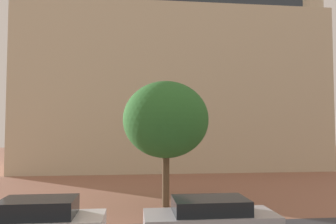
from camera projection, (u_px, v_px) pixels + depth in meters
The scene contains 3 objects.
landmark_building at pixel (170, 79), 34.97m from camera, with size 29.26×14.48×31.22m.
car_silver at pixel (210, 220), 11.00m from camera, with size 4.58×2.01×1.49m.
tree_curb_far at pixel (166, 120), 16.17m from camera, with size 4.34×4.34×6.32m.
Camera 1 is at (-1.34, -0.59, 3.87)m, focal length 34.01 mm.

